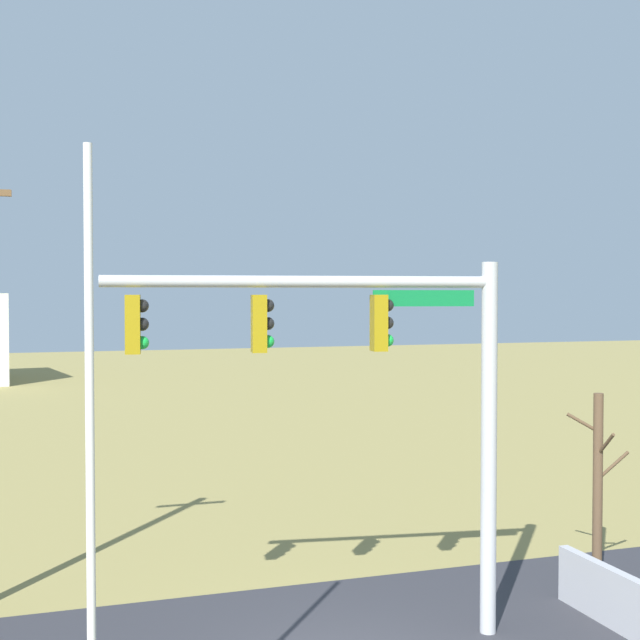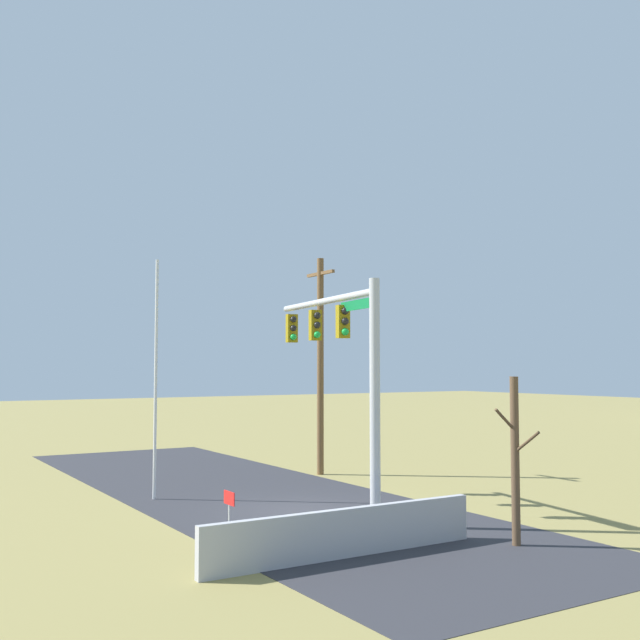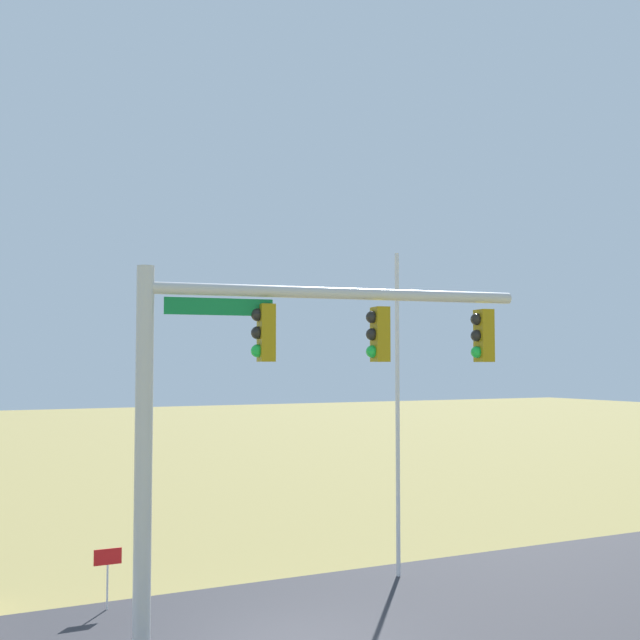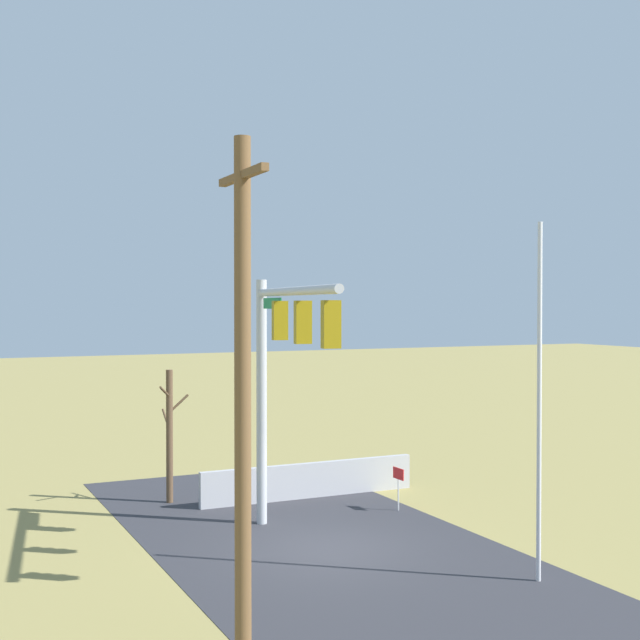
{
  "view_description": "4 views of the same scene",
  "coord_description": "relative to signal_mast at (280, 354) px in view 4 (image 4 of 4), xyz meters",
  "views": [
    {
      "loc": [
        -4.66,
        -12.7,
        5.97
      ],
      "look_at": [
        0.03,
        1.5,
        5.52
      ],
      "focal_mm": 48.2,
      "sensor_mm": 36.0,
      "label": 1
    },
    {
      "loc": [
        18.96,
        -11.1,
        4.16
      ],
      "look_at": [
        -0.1,
        0.69,
        5.58
      ],
      "focal_mm": 42.05,
      "sensor_mm": 36.0,
      "label": 2
    },
    {
      "loc": [
        6.04,
        13.11,
        4.95
      ],
      "look_at": [
        -0.06,
        0.99,
        5.72
      ],
      "focal_mm": 44.7,
      "sensor_mm": 36.0,
      "label": 3
    },
    {
      "loc": [
        -18.46,
        8.96,
        5.89
      ],
      "look_at": [
        -1.38,
        0.85,
        5.53
      ],
      "focal_mm": 48.17,
      "sensor_mm": 36.0,
      "label": 4
    }
  ],
  "objects": [
    {
      "name": "ground_plane",
      "position": [
        -0.87,
        -0.87,
        -4.65
      ],
      "size": [
        160.0,
        160.0,
        0.0
      ],
      "primitive_type": "plane",
      "color": "olive"
    },
    {
      "name": "road_surface",
      "position": [
        -4.87,
        -0.87,
        -4.65
      ],
      "size": [
        28.0,
        8.0,
        0.01
      ],
      "primitive_type": "cube",
      "color": "#2D2D33",
      "rests_on": "ground_plane"
    },
    {
      "name": "sidewalk_corner",
      "position": [
        2.98,
        -0.29,
        -4.65
      ],
      "size": [
        6.0,
        6.0,
        0.01
      ],
      "primitive_type": "cube",
      "color": "#B7B5AD",
      "rests_on": "ground_plane"
    },
    {
      "name": "retaining_fence",
      "position": [
        4.21,
        -2.74,
        -4.12
      ],
      "size": [
        0.2,
        6.94,
        1.06
      ],
      "primitive_type": "cube",
      "color": "#A8A8AD",
      "rests_on": "ground_plane"
    },
    {
      "name": "signal_mast",
      "position": [
        0.0,
        0.0,
        0.0
      ],
      "size": [
        6.71,
        1.23,
        6.53
      ],
      "color": "#B2B5BA",
      "rests_on": "ground_plane"
    },
    {
      "name": "flagpole",
      "position": [
        -4.99,
        -3.85,
        -0.84
      ],
      "size": [
        0.1,
        0.1,
        7.62
      ],
      "primitive_type": "cylinder",
      "color": "silver",
      "rests_on": "ground_plane"
    },
    {
      "name": "utility_pole",
      "position": [
        -6.91,
        3.51,
        -0.26
      ],
      "size": [
        1.9,
        0.26,
        8.46
      ],
      "color": "brown",
      "rests_on": "ground_plane"
    },
    {
      "name": "bare_tree",
      "position": [
        5.41,
        1.28,
        -2.62
      ],
      "size": [
        1.27,
        1.02,
        3.94
      ],
      "color": "brown",
      "rests_on": "ground_plane"
    },
    {
      "name": "open_sign",
      "position": [
        1.65,
        -4.33,
        -3.75
      ],
      "size": [
        0.56,
        0.04,
        1.22
      ],
      "color": "silver",
      "rests_on": "ground_plane"
    }
  ]
}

